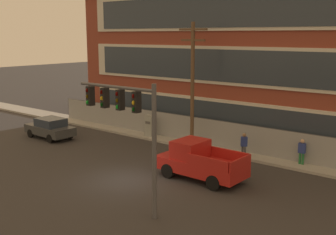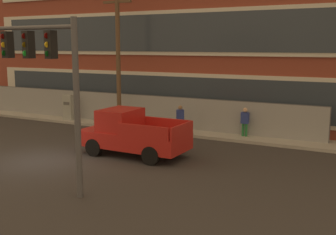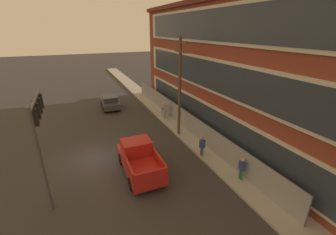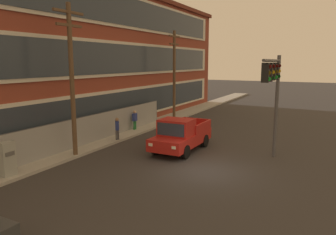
# 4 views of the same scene
# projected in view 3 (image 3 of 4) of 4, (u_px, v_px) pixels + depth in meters

# --- Properties ---
(ground_plane) EXTENTS (160.00, 160.00, 0.00)m
(ground_plane) POSITION_uv_depth(u_px,v_px,m) (94.00, 158.00, 16.86)
(ground_plane) COLOR #333030
(sidewalk_building_side) EXTENTS (80.00, 2.17, 0.16)m
(sidewalk_building_side) POSITION_uv_depth(u_px,v_px,m) (192.00, 138.00, 19.91)
(sidewalk_building_side) COLOR #9E9B93
(sidewalk_building_side) RESTS_ON ground
(brick_mill_building) EXTENTS (40.90, 9.57, 11.38)m
(brick_mill_building) POSITION_uv_depth(u_px,v_px,m) (318.00, 84.00, 14.56)
(brick_mill_building) COLOR brown
(brick_mill_building) RESTS_ON ground
(chain_link_fence) EXTENTS (26.61, 0.06, 1.99)m
(chain_link_fence) POSITION_uv_depth(u_px,v_px,m) (182.00, 118.00, 21.86)
(chain_link_fence) COLOR gray
(chain_link_fence) RESTS_ON ground
(traffic_signal_mast) EXTENTS (4.60, 0.43, 5.81)m
(traffic_signal_mast) POSITION_uv_depth(u_px,v_px,m) (38.00, 125.00, 11.90)
(traffic_signal_mast) COLOR #4C4C51
(traffic_signal_mast) RESTS_ON ground
(pickup_truck_red) EXTENTS (5.08, 2.24, 2.08)m
(pickup_truck_red) POSITION_uv_depth(u_px,v_px,m) (139.00, 159.00, 14.99)
(pickup_truck_red) COLOR #AD1E19
(pickup_truck_red) RESTS_ON ground
(sedan_dark_grey) EXTENTS (4.18, 2.04, 1.56)m
(sedan_dark_grey) POSITION_uv_depth(u_px,v_px,m) (110.00, 102.00, 27.24)
(sedan_dark_grey) COLOR #383A3D
(sedan_dark_grey) RESTS_ON ground
(utility_pole_near_corner) EXTENTS (2.21, 0.26, 8.60)m
(utility_pole_near_corner) POSITION_uv_depth(u_px,v_px,m) (180.00, 85.00, 18.77)
(utility_pole_near_corner) COLOR brown
(utility_pole_near_corner) RESTS_ON ground
(electrical_cabinet) EXTENTS (0.69, 0.46, 1.79)m
(electrical_cabinet) POSITION_uv_depth(u_px,v_px,m) (164.00, 111.00, 23.85)
(electrical_cabinet) COLOR #939993
(electrical_cabinet) RESTS_ON ground
(pedestrian_near_cabinet) EXTENTS (0.41, 0.26, 1.69)m
(pedestrian_near_cabinet) POSITION_uv_depth(u_px,v_px,m) (242.00, 168.00, 14.00)
(pedestrian_near_cabinet) COLOR #236B38
(pedestrian_near_cabinet) RESTS_ON ground
(pedestrian_by_fence) EXTENTS (0.46, 0.44, 1.69)m
(pedestrian_by_fence) POSITION_uv_depth(u_px,v_px,m) (202.00, 146.00, 16.66)
(pedestrian_by_fence) COLOR #4C4C51
(pedestrian_by_fence) RESTS_ON ground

